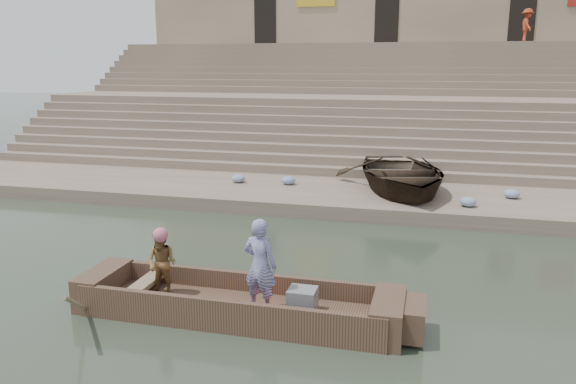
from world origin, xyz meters
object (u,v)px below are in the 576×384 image
at_px(standing_man, 260,265).
at_px(television, 302,300).
at_px(rowing_man, 162,263).
at_px(pedestrian, 527,25).
at_px(main_rowboat, 237,310).
at_px(beached_rowboat, 401,174).

height_order(standing_man, television, standing_man).
relative_size(rowing_man, pedestrian, 0.71).
height_order(main_rowboat, standing_man, standing_man).
relative_size(television, beached_rowboat, 0.09).
height_order(main_rowboat, rowing_man, rowing_man).
bearing_deg(standing_man, television, -157.93).
bearing_deg(television, standing_man, -169.13).
distance_m(main_rowboat, pedestrian, 24.61).
bearing_deg(television, pedestrian, 74.77).
height_order(television, pedestrian, pedestrian).
distance_m(standing_man, pedestrian, 24.39).
bearing_deg(rowing_man, beached_rowboat, 71.92).
bearing_deg(television, beached_rowboat, 82.93).
relative_size(standing_man, pedestrian, 0.97).
bearing_deg(main_rowboat, standing_man, -15.33).
height_order(rowing_man, pedestrian, pedestrian).
bearing_deg(main_rowboat, pedestrian, 72.14).
height_order(rowing_man, beached_rowboat, beached_rowboat).
height_order(main_rowboat, television, television).
distance_m(main_rowboat, television, 1.18).
relative_size(main_rowboat, standing_man, 3.15).
bearing_deg(rowing_man, main_rowboat, 1.69).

